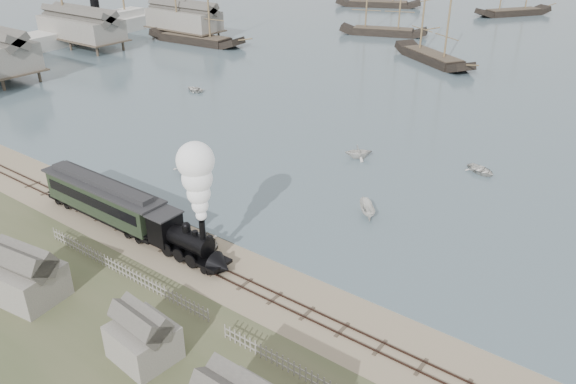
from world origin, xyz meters
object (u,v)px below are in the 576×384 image
Objects in this scene: locomotive at (194,213)px; steamship at (96,15)px; passenger_coach at (103,198)px; beached_dinghy at (205,245)px.

locomotive reaches higher than steamship.
passenger_coach is 3.42× the size of beached_dinghy.
locomotive is 101.30m from steamship.
steamship is at bearing 147.97° from locomotive.
beached_dinghy is 99.60m from steamship.
beached_dinghy is at bearing 117.50° from locomotive.
locomotive is at bearing -124.49° from beached_dinghy.
beached_dinghy is at bearing -128.03° from steamship.
steamship reaches higher than passenger_coach.
locomotive is 12.49m from passenger_coach.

